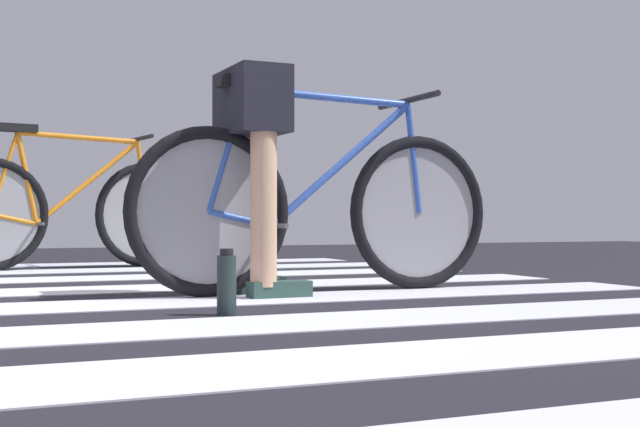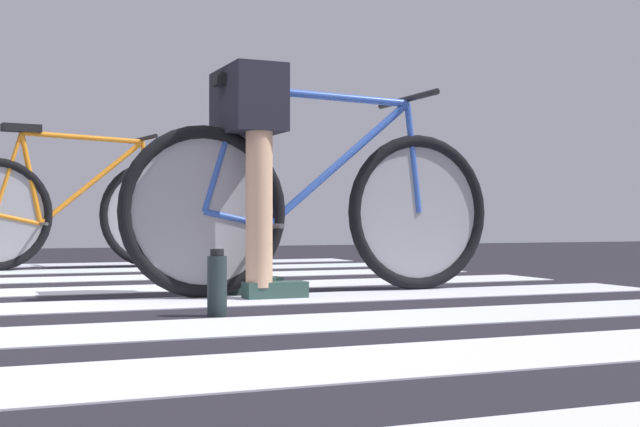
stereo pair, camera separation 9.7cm
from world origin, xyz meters
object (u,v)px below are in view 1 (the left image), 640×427
Objects in this scene: bicycle_2_of_2 at (72,210)px; water_bottle at (227,284)px; cyclist_1_of_2 at (253,149)px; bicycle_1_of_2 at (319,206)px.

bicycle_2_of_2 is 7.61× the size of water_bottle.
water_bottle is (-0.31, -0.67, -0.52)m from cyclist_1_of_2.
bicycle_1_of_2 reaches higher than water_bottle.
cyclist_1_of_2 is at bearing -88.14° from bicycle_2_of_2.
bicycle_1_of_2 is at bearing 47.31° from water_bottle.
bicycle_1_of_2 is 1.80× the size of cyclist_1_of_2.
cyclist_1_of_2 reaches higher than water_bottle.
bicycle_1_of_2 is 2.46m from bicycle_2_of_2.
cyclist_1_of_2 is at bearing 64.74° from water_bottle.
bicycle_2_of_2 is (-0.79, 2.33, 0.00)m from bicycle_1_of_2.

